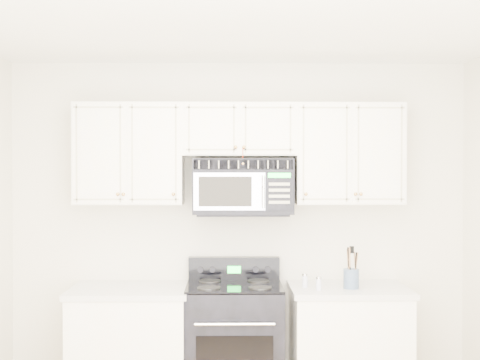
{
  "coord_description": "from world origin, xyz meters",
  "views": [
    {
      "loc": [
        -0.08,
        -3.42,
        1.78
      ],
      "look_at": [
        0.0,
        1.3,
        1.7
      ],
      "focal_mm": 50.0,
      "sensor_mm": 36.0,
      "label": 1
    }
  ],
  "objects": [
    {
      "name": "base_cabinet_right",
      "position": [
        0.8,
        1.44,
        0.43
      ],
      "size": [
        0.86,
        0.65,
        0.92
      ],
      "color": "white",
      "rests_on": "ground"
    },
    {
      "name": "shaker_pepper",
      "position": [
        0.48,
        1.41,
        0.97
      ],
      "size": [
        0.04,
        0.04,
        0.1
      ],
      "color": "silver",
      "rests_on": "base_cabinet_right"
    },
    {
      "name": "microwave",
      "position": [
        0.03,
        1.56,
        1.65
      ],
      "size": [
        0.74,
        0.42,
        0.41
      ],
      "color": "black",
      "rests_on": "ground"
    },
    {
      "name": "room",
      "position": [
        0.0,
        0.0,
        1.3
      ],
      "size": [
        3.51,
        3.51,
        2.61
      ],
      "color": "olive",
      "rests_on": "ground"
    },
    {
      "name": "utensil_crock",
      "position": [
        0.8,
        1.36,
        1.0
      ],
      "size": [
        0.11,
        0.11,
        0.3
      ],
      "color": "#3C4F71",
      "rests_on": "base_cabinet_right"
    },
    {
      "name": "base_cabinet_left",
      "position": [
        -0.8,
        1.44,
        0.43
      ],
      "size": [
        0.86,
        0.65,
        0.92
      ],
      "color": "white",
      "rests_on": "ground"
    },
    {
      "name": "upper_cabinets",
      "position": [
        0.0,
        1.58,
        1.93
      ],
      "size": [
        2.44,
        0.37,
        0.75
      ],
      "color": "white",
      "rests_on": "ground"
    },
    {
      "name": "shaker_salt",
      "position": [
        0.56,
        1.29,
        0.97
      ],
      "size": [
        0.04,
        0.04,
        0.1
      ],
      "color": "silver",
      "rests_on": "base_cabinet_right"
    },
    {
      "name": "range",
      "position": [
        -0.04,
        1.46,
        0.48
      ],
      "size": [
        0.7,
        0.64,
        1.1
      ],
      "color": "black",
      "rests_on": "ground"
    }
  ]
}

